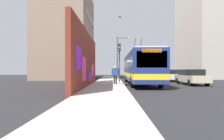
# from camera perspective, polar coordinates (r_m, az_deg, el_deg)

# --- Properties ---
(ground_plane) EXTENTS (80.00, 80.00, 0.00)m
(ground_plane) POSITION_cam_1_polar(r_m,az_deg,el_deg) (20.65, 3.27, -4.22)
(ground_plane) COLOR #232326
(sidewalk_slab) EXTENTS (48.00, 3.20, 0.15)m
(sidewalk_slab) POSITION_cam_1_polar(r_m,az_deg,el_deg) (20.63, -1.18, -4.02)
(sidewalk_slab) COLOR #ADA8A0
(sidewalk_slab) RESTS_ON ground_plane
(graffiti_wall) EXTENTS (12.81, 0.32, 4.79)m
(graffiti_wall) POSITION_cam_1_polar(r_m,az_deg,el_deg) (16.16, -7.89, 3.09)
(graffiti_wall) COLOR maroon
(graffiti_wall) RESTS_ON ground_plane
(building_far_left) EXTENTS (13.63, 7.95, 15.51)m
(building_far_left) POSITION_cam_1_polar(r_m,az_deg,el_deg) (34.40, -13.52, 10.41)
(building_far_left) COLOR gray
(building_far_left) RESTS_ON ground_plane
(building_far_right) EXTENTS (13.00, 8.31, 19.26)m
(building_far_right) POSITION_cam_1_polar(r_m,az_deg,el_deg) (40.85, 27.22, 11.42)
(building_far_right) COLOR #B2A899
(building_far_right) RESTS_ON ground_plane
(city_bus) EXTENTS (12.47, 2.68, 5.08)m
(city_bus) POSITION_cam_1_polar(r_m,az_deg,el_deg) (20.01, 8.53, 0.91)
(city_bus) COLOR navy
(city_bus) RESTS_ON ground_plane
(parked_car_champagne) EXTENTS (4.94, 1.84, 1.58)m
(parked_car_champagne) POSITION_cam_1_polar(r_m,az_deg,el_deg) (20.87, 23.04, -1.87)
(parked_car_champagne) COLOR #C6B793
(parked_car_champagne) RESTS_ON ground_plane
(parked_car_white) EXTENTS (4.48, 1.84, 1.58)m
(parked_car_white) POSITION_cam_1_polar(r_m,az_deg,el_deg) (26.64, 17.98, -1.49)
(parked_car_white) COLOR white
(parked_car_white) RESTS_ON ground_plane
(parked_car_black) EXTENTS (4.15, 1.90, 1.58)m
(parked_car_black) POSITION_cam_1_polar(r_m,az_deg,el_deg) (31.74, 15.10, -1.27)
(parked_car_black) COLOR black
(parked_car_black) RESTS_ON ground_plane
(parked_car_red) EXTENTS (4.38, 1.92, 1.58)m
(parked_car_red) POSITION_cam_1_polar(r_m,az_deg,el_deg) (37.60, 12.79, -1.08)
(parked_car_red) COLOR #B21E19
(parked_car_red) RESTS_ON ground_plane
(pedestrian_at_curb) EXTENTS (0.23, 0.69, 1.75)m
(pedestrian_at_curb) POSITION_cam_1_polar(r_m,az_deg,el_deg) (18.14, 0.99, -1.05)
(pedestrian_at_curb) COLOR #1E1E2D
(pedestrian_at_curb) RESTS_ON sidewalk_slab
(traffic_light) EXTENTS (0.49, 0.28, 4.36)m
(traffic_light) POSITION_cam_1_polar(r_m,az_deg,el_deg) (20.93, 2.27, 4.26)
(traffic_light) COLOR #2D382D
(traffic_light) RESTS_ON sidewalk_slab
(street_lamp) EXTENTS (0.44, 1.96, 6.30)m
(street_lamp) POSITION_cam_1_polar(r_m,az_deg,el_deg) (27.79, 2.12, 4.70)
(street_lamp) COLOR #4C4C51
(street_lamp) RESTS_ON sidewalk_slab
(flying_pigeons) EXTENTS (6.97, 2.91, 1.27)m
(flying_pigeons) POSITION_cam_1_polar(r_m,az_deg,el_deg) (21.09, 6.10, 19.82)
(flying_pigeons) COLOR #47474C
(curbside_puddle) EXTENTS (1.64, 1.64, 0.00)m
(curbside_puddle) POSITION_cam_1_polar(r_m,az_deg,el_deg) (18.85, 5.37, -4.61)
(curbside_puddle) COLOR black
(curbside_puddle) RESTS_ON ground_plane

